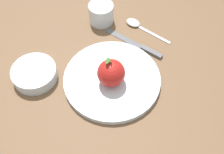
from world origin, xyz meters
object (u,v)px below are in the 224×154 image
dinner_plate (112,79)px  side_bowl (34,73)px  knife (138,45)px  apple (111,73)px  cup (101,12)px  spoon (137,25)px

dinner_plate → side_bowl: 0.22m
dinner_plate → knife: size_ratio=1.33×
apple → side_bowl: size_ratio=0.69×
knife → dinner_plate: bearing=90.6°
side_bowl → knife: bearing=-126.3°
dinner_plate → knife: 0.15m
dinner_plate → side_bowl: size_ratio=2.15×
dinner_plate → cup: size_ratio=3.39×
dinner_plate → spoon: bearing=-78.7°
cup → knife: size_ratio=0.39×
apple → spoon: (0.05, -0.24, -0.05)m
side_bowl → knife: 0.32m
apple → spoon: 0.25m
side_bowl → cup: (-0.03, -0.29, 0.02)m
apple → cup: bearing=-50.3°
dinner_plate → apple: bearing=110.4°
spoon → knife: bearing=120.8°
side_bowl → knife: (-0.19, -0.26, -0.02)m
apple → side_bowl: apple is taller
dinner_plate → apple: (-0.00, 0.01, 0.04)m
spoon → side_bowl: bearing=66.3°
dinner_plate → apple: size_ratio=3.10×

